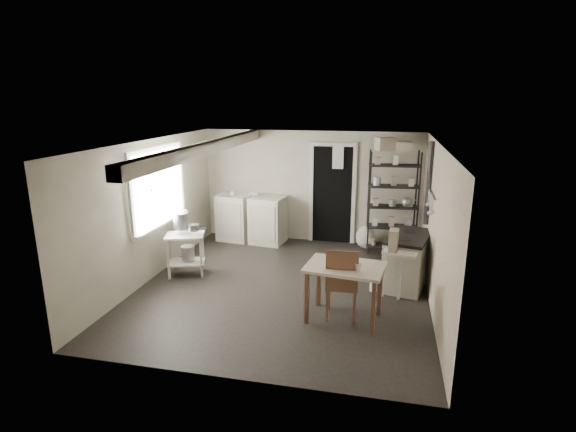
% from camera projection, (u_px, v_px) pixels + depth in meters
% --- Properties ---
extents(floor, '(5.00, 5.00, 0.00)m').
position_uv_depth(floor, '(284.00, 286.00, 7.24)').
color(floor, black).
rests_on(floor, ground).
extents(ceiling, '(5.00, 5.00, 0.00)m').
position_uv_depth(ceiling, '(284.00, 143.00, 6.64)').
color(ceiling, beige).
rests_on(ceiling, wall_back).
extents(wall_back, '(4.50, 0.02, 2.30)m').
position_uv_depth(wall_back, '(311.00, 187.00, 9.30)').
color(wall_back, '#BAB59E').
rests_on(wall_back, ground).
extents(wall_front, '(4.50, 0.02, 2.30)m').
position_uv_depth(wall_front, '(229.00, 280.00, 4.58)').
color(wall_front, '#BAB59E').
rests_on(wall_front, ground).
extents(wall_left, '(0.02, 5.00, 2.30)m').
position_uv_depth(wall_left, '(151.00, 210.00, 7.41)').
color(wall_left, '#BAB59E').
rests_on(wall_left, ground).
extents(wall_right, '(0.02, 5.00, 2.30)m').
position_uv_depth(wall_right, '(436.00, 227.00, 6.47)').
color(wall_right, '#BAB59E').
rests_on(wall_right, ground).
extents(window, '(0.12, 1.76, 1.28)m').
position_uv_depth(window, '(157.00, 187.00, 7.50)').
color(window, silver).
rests_on(window, wall_left).
extents(doorway, '(0.96, 0.10, 2.08)m').
position_uv_depth(doorway, '(332.00, 195.00, 9.21)').
color(doorway, silver).
rests_on(doorway, ground).
extents(ceiling_beam, '(0.18, 5.00, 0.18)m').
position_uv_depth(ceiling_beam, '(208.00, 148.00, 6.92)').
color(ceiling_beam, silver).
rests_on(ceiling_beam, ceiling).
extents(wallpaper_panel, '(0.01, 5.00, 2.30)m').
position_uv_depth(wallpaper_panel, '(435.00, 227.00, 6.47)').
color(wallpaper_panel, '#BEB09A').
rests_on(wallpaper_panel, wall_right).
extents(utensil_rail, '(0.06, 1.20, 0.44)m').
position_uv_depth(utensil_rail, '(430.00, 191.00, 6.94)').
color(utensil_rail, '#ACACAE').
rests_on(utensil_rail, wall_right).
extents(prep_table, '(0.74, 0.62, 0.72)m').
position_uv_depth(prep_table, '(186.00, 252.00, 7.63)').
color(prep_table, silver).
rests_on(prep_table, ground).
extents(stockpot, '(0.34, 0.34, 0.28)m').
position_uv_depth(stockpot, '(181.00, 221.00, 7.55)').
color(stockpot, '#ACACAE').
rests_on(stockpot, prep_table).
extents(saucepan, '(0.25, 0.25, 0.10)m').
position_uv_depth(saucepan, '(193.00, 228.00, 7.48)').
color(saucepan, '#ACACAE').
rests_on(saucepan, prep_table).
extents(bucket, '(0.29, 0.29, 0.24)m').
position_uv_depth(bucket, '(188.00, 253.00, 7.65)').
color(bucket, '#ACACAE').
rests_on(bucket, prep_table).
extents(base_cabinets, '(1.55, 0.80, 0.98)m').
position_uv_depth(base_cabinets, '(251.00, 220.00, 9.42)').
color(base_cabinets, beige).
rests_on(base_cabinets, ground).
extents(mixing_bowl, '(0.36, 0.36, 0.07)m').
position_uv_depth(mixing_bowl, '(254.00, 197.00, 9.28)').
color(mixing_bowl, white).
rests_on(mixing_bowl, base_cabinets).
extents(counter_cup, '(0.14, 0.14, 0.10)m').
position_uv_depth(counter_cup, '(233.00, 196.00, 9.31)').
color(counter_cup, white).
rests_on(counter_cup, base_cabinets).
extents(shelf_rack, '(0.97, 0.46, 1.99)m').
position_uv_depth(shelf_rack, '(392.00, 205.00, 8.60)').
color(shelf_rack, black).
rests_on(shelf_rack, ground).
extents(shelf_jar, '(0.11, 0.11, 0.18)m').
position_uv_depth(shelf_jar, '(377.00, 183.00, 8.60)').
color(shelf_jar, white).
rests_on(shelf_jar, shelf_rack).
extents(storage_box_a, '(0.44, 0.42, 0.24)m').
position_uv_depth(storage_box_a, '(386.00, 149.00, 8.39)').
color(storage_box_a, '#C1B29B').
rests_on(storage_box_a, shelf_rack).
extents(storage_box_b, '(0.27, 0.25, 0.18)m').
position_uv_depth(storage_box_b, '(404.00, 151.00, 8.26)').
color(storage_box_b, '#C1B29B').
rests_on(storage_box_b, shelf_rack).
extents(stove, '(0.82, 1.18, 0.84)m').
position_uv_depth(stove, '(407.00, 259.00, 7.19)').
color(stove, beige).
rests_on(stove, ground).
extents(stovepipe, '(0.12, 0.12, 1.33)m').
position_uv_depth(stovepipe, '(430.00, 184.00, 7.31)').
color(stovepipe, black).
rests_on(stovepipe, stove).
extents(side_ledge, '(0.54, 0.38, 0.76)m').
position_uv_depth(side_ledge, '(399.00, 273.00, 6.68)').
color(side_ledge, silver).
rests_on(side_ledge, ground).
extents(oats_box, '(0.15, 0.23, 0.32)m').
position_uv_depth(oats_box, '(394.00, 235.00, 6.56)').
color(oats_box, '#C1B29B').
rests_on(oats_box, side_ledge).
extents(work_table, '(1.11, 0.84, 0.78)m').
position_uv_depth(work_table, '(344.00, 293.00, 6.09)').
color(work_table, beige).
rests_on(work_table, ground).
extents(table_cup, '(0.13, 0.13, 0.10)m').
position_uv_depth(table_cup, '(358.00, 268.00, 5.83)').
color(table_cup, white).
rests_on(table_cup, work_table).
extents(chair, '(0.45, 0.47, 1.04)m').
position_uv_depth(chair, '(342.00, 284.00, 6.13)').
color(chair, brown).
rests_on(chair, ground).
extents(flour_sack, '(0.45, 0.41, 0.47)m').
position_uv_depth(flour_sack, '(366.00, 237.00, 9.00)').
color(flour_sack, silver).
rests_on(flour_sack, ground).
extents(floor_crock, '(0.15, 0.15, 0.15)m').
position_uv_depth(floor_crock, '(373.00, 286.00, 7.06)').
color(floor_crock, white).
rests_on(floor_crock, ground).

